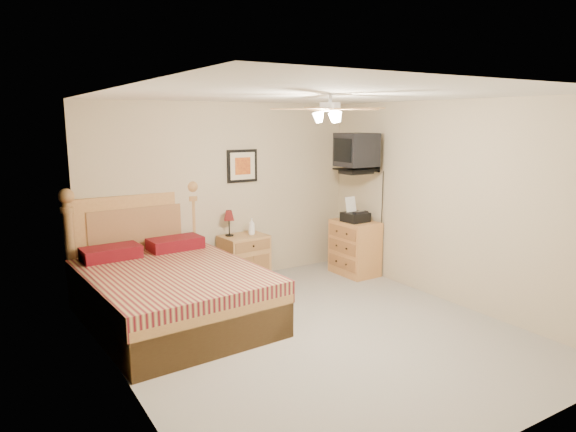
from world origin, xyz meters
name	(u,v)px	position (x,y,z in m)	size (l,w,h in m)	color
floor	(316,333)	(0.00, 0.00, 0.00)	(4.50, 4.50, 0.00)	gray
ceiling	(318,95)	(0.00, 0.00, 2.50)	(4.00, 4.50, 0.04)	white
wall_back	(225,193)	(0.00, 2.25, 1.25)	(4.00, 0.04, 2.50)	tan
wall_front	(511,274)	(0.00, -2.25, 1.25)	(4.00, 0.04, 2.50)	tan
wall_left	(119,243)	(-2.00, 0.00, 1.25)	(0.04, 4.50, 2.50)	tan
wall_right	(450,203)	(2.00, 0.00, 1.25)	(0.04, 4.50, 2.50)	tan
bed	(171,259)	(-1.19, 1.12, 0.73)	(1.73, 2.27, 1.47)	#B07543
nightstand	(244,259)	(0.16, 2.00, 0.34)	(0.62, 0.46, 0.67)	#A67446
table_lamp	(229,223)	(-0.01, 2.10, 0.85)	(0.19, 0.19, 0.36)	#5F1110
lotion_bottle	(252,226)	(0.28, 1.99, 0.79)	(0.09, 0.09, 0.24)	white
framed_picture	(242,166)	(0.27, 2.23, 1.62)	(0.46, 0.04, 0.46)	black
dresser	(355,248)	(1.73, 1.49, 0.40)	(0.47, 0.68, 0.80)	#B4793A
fax_machine	(356,210)	(1.70, 1.45, 0.98)	(0.33, 0.35, 0.35)	black
magazine_lower	(343,218)	(1.66, 1.71, 0.81)	(0.18, 0.25, 0.02)	tan
magazine_upper	(342,217)	(1.67, 1.72, 0.83)	(0.20, 0.27, 0.02)	tan
wall_tv	(365,152)	(1.75, 1.34, 1.81)	(0.56, 0.46, 0.58)	black
ceiling_fan	(330,109)	(0.00, -0.20, 2.36)	(1.14, 1.14, 0.28)	silver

